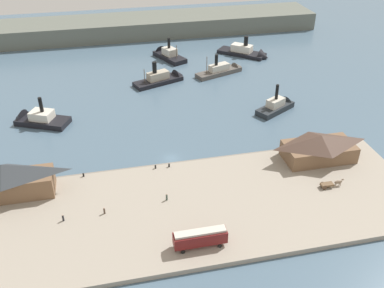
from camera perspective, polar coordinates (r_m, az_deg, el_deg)
The scene contains 20 objects.
ground_plane at distance 117.00m, azimuth -2.75°, elevation -1.94°, with size 320.00×320.00×0.00m, color slate.
quay_promenade at distance 99.40m, azimuth -0.49°, elevation -8.59°, with size 110.00×36.00×1.20m, color #9E9384.
seawall_edge at distance 113.79m, azimuth -2.43°, elevation -2.72°, with size 110.00×0.80×1.00m, color gray.
ferry_shed_customs_shed at distance 108.58m, azimuth -23.56°, elevation -4.39°, with size 21.69×7.86×8.73m.
ferry_shed_west_terminal at distance 117.75m, azimuth 16.56°, elevation -0.36°, with size 18.70×9.66×7.12m.
street_tram at distance 88.40m, azimuth 1.09°, elevation -12.27°, with size 10.93×2.86×4.05m.
horse_cart at distance 109.54m, azimuth 17.96°, elevation -5.03°, with size 5.90×1.61×1.87m.
pedestrian_near_east_shed at distance 98.73m, azimuth -11.56°, elevation -8.69°, with size 0.41×0.41×1.66m.
pedestrian_standing_center at distance 99.08m, azimuth -16.74°, elevation -9.39°, with size 0.42×0.42×1.69m.
pedestrian_walking_east at distance 100.52m, azimuth -3.38°, elevation -7.07°, with size 0.44×0.44×1.77m.
mooring_post_east at distance 111.29m, azimuth -14.21°, elevation -4.00°, with size 0.44×0.44×0.90m, color black.
mooring_post_center_east at distance 111.16m, azimuth -4.87°, elevation -3.04°, with size 0.44×0.44×0.90m, color black.
mooring_post_west at distance 111.47m, azimuth -3.07°, elevation -2.85°, with size 0.44×0.44×0.90m, color black.
ferry_moored_east at distance 184.94m, azimuth -3.37°, elevation 11.80°, with size 13.00×18.75×10.91m.
ferry_near_quay at distance 141.57m, azimuth -19.99°, elevation 3.14°, with size 18.56×13.26×11.20m.
ferry_approaching_east at distance 143.76m, azimuth 11.36°, elevation 5.03°, with size 15.75×11.96×10.74m.
ferry_mid_harbor at distance 169.60m, azimuth 4.18°, elevation 9.80°, with size 21.02×11.52×9.72m.
ferry_moored_west at distance 188.17m, azimuth 7.49°, elevation 11.91°, with size 20.98×19.44×10.70m.
ferry_approaching_west at distance 161.95m, azimuth -3.74°, elevation 8.73°, with size 20.83×12.52×10.52m.
far_headland at distance 215.31m, azimuth -8.16°, elevation 15.18°, with size 180.00×24.00×8.00m, color #60665B.
Camera 1 is at (-15.55, -95.81, 65.34)m, focal length 40.17 mm.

